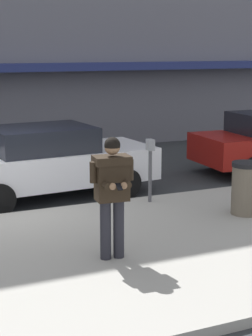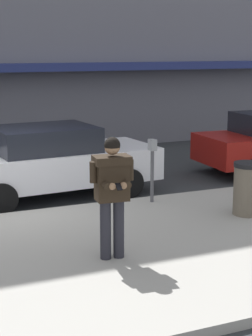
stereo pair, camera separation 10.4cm
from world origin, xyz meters
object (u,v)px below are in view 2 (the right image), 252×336
at_px(parked_sedan_mid, 51,161).
at_px(man_texting_on_phone, 112,185).
at_px(parking_meter, 152,161).
at_px(trash_bin, 248,188).

xyz_separation_m(parked_sedan_mid, man_texting_on_phone, (-0.31, -4.26, 0.46)).
xyz_separation_m(parking_meter, trash_bin, (1.24, -1.47, -0.34)).
relative_size(parking_meter, trash_bin, 1.30).
bearing_deg(parking_meter, man_texting_on_phone, -126.63).
height_order(man_texting_on_phone, trash_bin, man_texting_on_phone).
distance_m(parked_sedan_mid, man_texting_on_phone, 4.29).
xyz_separation_m(man_texting_on_phone, parking_meter, (1.89, 2.54, -0.28)).
relative_size(parked_sedan_mid, parking_meter, 3.64).
bearing_deg(trash_bin, parked_sedan_mid, 131.43).
height_order(man_texting_on_phone, parking_meter, man_texting_on_phone).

